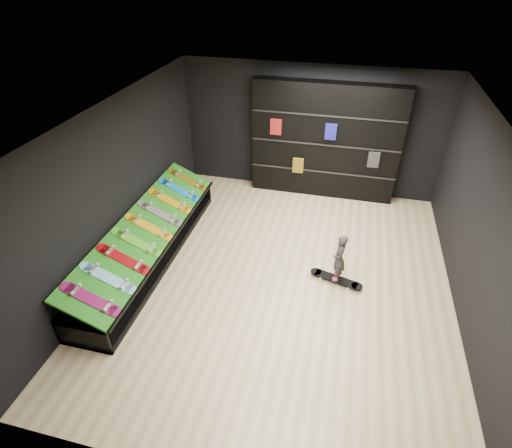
% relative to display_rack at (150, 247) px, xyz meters
% --- Properties ---
extents(floor, '(6.00, 7.00, 0.01)m').
position_rel_display_rack_xyz_m(floor, '(2.55, 0.00, -0.25)').
color(floor, beige).
rests_on(floor, ground).
extents(ceiling, '(6.00, 7.00, 0.01)m').
position_rel_display_rack_xyz_m(ceiling, '(2.55, 0.00, 2.75)').
color(ceiling, white).
rests_on(ceiling, ground).
extents(wall_back, '(6.00, 0.02, 3.00)m').
position_rel_display_rack_xyz_m(wall_back, '(2.55, 3.50, 1.25)').
color(wall_back, black).
rests_on(wall_back, ground).
extents(wall_front, '(6.00, 0.02, 3.00)m').
position_rel_display_rack_xyz_m(wall_front, '(2.55, -3.50, 1.25)').
color(wall_front, black).
rests_on(wall_front, ground).
extents(wall_left, '(0.02, 7.00, 3.00)m').
position_rel_display_rack_xyz_m(wall_left, '(-0.45, 0.00, 1.25)').
color(wall_left, black).
rests_on(wall_left, ground).
extents(wall_right, '(0.02, 7.00, 3.00)m').
position_rel_display_rack_xyz_m(wall_right, '(5.55, 0.00, 1.25)').
color(wall_right, black).
rests_on(wall_right, ground).
extents(display_rack, '(0.90, 4.50, 0.50)m').
position_rel_display_rack_xyz_m(display_rack, '(0.00, 0.00, 0.00)').
color(display_rack, black).
rests_on(display_rack, ground).
extents(turf_ramp, '(0.92, 4.50, 0.46)m').
position_rel_display_rack_xyz_m(turf_ramp, '(0.05, 0.00, 0.46)').
color(turf_ramp, '#176710').
rests_on(turf_ramp, display_rack).
extents(back_shelving, '(3.35, 0.39, 2.68)m').
position_rel_display_rack_xyz_m(back_shelving, '(2.92, 3.32, 1.09)').
color(back_shelving, black).
rests_on(back_shelving, ground).
extents(floor_skateboard, '(1.00, 0.48, 0.09)m').
position_rel_display_rack_xyz_m(floor_skateboard, '(3.55, 0.15, -0.20)').
color(floor_skateboard, black).
rests_on(floor_skateboard, ground).
extents(child, '(0.17, 0.22, 0.56)m').
position_rel_display_rack_xyz_m(child, '(3.55, 0.15, 0.12)').
color(child, black).
rests_on(child, floor_skateboard).
extents(display_board_0, '(0.93, 0.22, 0.50)m').
position_rel_display_rack_xyz_m(display_board_0, '(0.06, -1.90, 0.49)').
color(display_board_0, '#E5198C').
rests_on(display_board_0, turf_ramp).
extents(display_board_1, '(0.93, 0.22, 0.50)m').
position_rel_display_rack_xyz_m(display_board_1, '(0.06, -1.42, 0.49)').
color(display_board_1, '#0CB2E5').
rests_on(display_board_1, turf_ramp).
extents(display_board_2, '(0.93, 0.22, 0.50)m').
position_rel_display_rack_xyz_m(display_board_2, '(0.06, -0.95, 0.49)').
color(display_board_2, red).
rests_on(display_board_2, turf_ramp).
extents(display_board_3, '(0.93, 0.22, 0.50)m').
position_rel_display_rack_xyz_m(display_board_3, '(0.06, -0.48, 0.49)').
color(display_board_3, green).
rests_on(display_board_3, turf_ramp).
extents(display_board_4, '(0.93, 0.22, 0.50)m').
position_rel_display_rack_xyz_m(display_board_4, '(0.06, 0.00, 0.49)').
color(display_board_4, orange).
rests_on(display_board_4, turf_ramp).
extents(display_board_5, '(0.93, 0.22, 0.50)m').
position_rel_display_rack_xyz_m(display_board_5, '(0.06, 0.48, 0.49)').
color(display_board_5, black).
rests_on(display_board_5, turf_ramp).
extents(display_board_6, '(0.93, 0.22, 0.50)m').
position_rel_display_rack_xyz_m(display_board_6, '(0.06, 0.95, 0.49)').
color(display_board_6, yellow).
rests_on(display_board_6, turf_ramp).
extents(display_board_7, '(0.93, 0.22, 0.50)m').
position_rel_display_rack_xyz_m(display_board_7, '(0.06, 1.42, 0.49)').
color(display_board_7, blue).
rests_on(display_board_7, turf_ramp).
extents(display_board_8, '(0.93, 0.22, 0.50)m').
position_rel_display_rack_xyz_m(display_board_8, '(0.06, 1.90, 0.49)').
color(display_board_8, yellow).
rests_on(display_board_8, turf_ramp).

